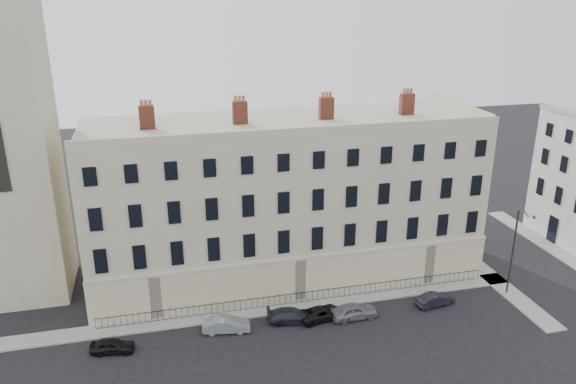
# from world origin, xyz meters

# --- Properties ---
(ground) EXTENTS (160.00, 160.00, 0.00)m
(ground) POSITION_xyz_m (0.00, 0.00, 0.00)
(ground) COLOR black
(ground) RESTS_ON ground
(terrace) EXTENTS (36.22, 12.22, 17.00)m
(terrace) POSITION_xyz_m (-5.97, 11.97, 7.50)
(terrace) COLOR #BAAB8A
(terrace) RESTS_ON ground
(pavement_terrace) EXTENTS (48.00, 2.00, 0.12)m
(pavement_terrace) POSITION_xyz_m (-10.00, 5.00, 0.06)
(pavement_terrace) COLOR gray
(pavement_terrace) RESTS_ON ground
(pavement_east_return) EXTENTS (2.00, 24.00, 0.12)m
(pavement_east_return) POSITION_xyz_m (13.00, 8.00, 0.06)
(pavement_east_return) COLOR gray
(pavement_east_return) RESTS_ON ground
(pavement_adjacent) EXTENTS (2.00, 20.00, 0.12)m
(pavement_adjacent) POSITION_xyz_m (23.00, 10.00, 0.06)
(pavement_adjacent) COLOR gray
(pavement_adjacent) RESTS_ON ground
(railings) EXTENTS (35.00, 0.04, 0.96)m
(railings) POSITION_xyz_m (-6.00, 5.40, 0.55)
(railings) COLOR black
(railings) RESTS_ON ground
(car_a) EXTENTS (3.51, 1.86, 1.14)m
(car_a) POSITION_xyz_m (-21.99, 1.99, 0.57)
(car_a) COLOR black
(car_a) RESTS_ON ground
(car_b) EXTENTS (3.99, 1.89, 1.26)m
(car_b) POSITION_xyz_m (-13.11, 2.65, 0.63)
(car_b) COLOR gray
(car_b) RESTS_ON ground
(car_c) EXTENTS (4.32, 2.33, 1.19)m
(car_c) POSITION_xyz_m (-7.63, 2.74, 0.60)
(car_c) COLOR #21252C
(car_c) RESTS_ON ground
(car_d) EXTENTS (4.18, 2.44, 1.09)m
(car_d) POSITION_xyz_m (-5.11, 2.54, 0.55)
(car_d) COLOR black
(car_d) RESTS_ON ground
(car_e) EXTENTS (4.05, 1.78, 1.36)m
(car_e) POSITION_xyz_m (-2.35, 2.01, 0.68)
(car_e) COLOR slate
(car_e) RESTS_ON ground
(car_f) EXTENTS (3.63, 1.71, 1.15)m
(car_f) POSITION_xyz_m (5.27, 2.18, 0.57)
(car_f) COLOR black
(car_f) RESTS_ON ground
(streetlamp) EXTENTS (0.81, 1.69, 8.22)m
(streetlamp) POSITION_xyz_m (12.71, 2.35, 4.56)
(streetlamp) COLOR #2F2E33
(streetlamp) RESTS_ON ground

